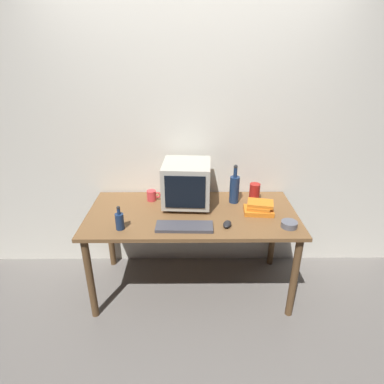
# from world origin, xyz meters

# --- Properties ---
(ground_plane) EXTENTS (6.00, 6.00, 0.00)m
(ground_plane) POSITION_xyz_m (0.00, 0.00, 0.00)
(ground_plane) COLOR slate
(back_wall) EXTENTS (4.00, 0.08, 2.50)m
(back_wall) POSITION_xyz_m (0.00, 0.45, 1.25)
(back_wall) COLOR silver
(back_wall) RESTS_ON ground
(desk) EXTENTS (1.68, 0.79, 0.75)m
(desk) POSITION_xyz_m (0.00, 0.00, 0.67)
(desk) COLOR brown
(desk) RESTS_ON ground
(crt_monitor) EXTENTS (0.40, 0.41, 0.37)m
(crt_monitor) POSITION_xyz_m (-0.04, 0.14, 0.95)
(crt_monitor) COLOR #B2AD9E
(crt_monitor) RESTS_ON desk
(keyboard) EXTENTS (0.42, 0.16, 0.02)m
(keyboard) POSITION_xyz_m (-0.06, -0.24, 0.77)
(keyboard) COLOR #3F3F47
(keyboard) RESTS_ON desk
(computer_mouse) EXTENTS (0.09, 0.11, 0.04)m
(computer_mouse) POSITION_xyz_m (0.26, -0.22, 0.77)
(computer_mouse) COLOR black
(computer_mouse) RESTS_ON desk
(bottle_tall) EXTENTS (0.08, 0.08, 0.34)m
(bottle_tall) POSITION_xyz_m (0.36, 0.19, 0.88)
(bottle_tall) COLOR navy
(bottle_tall) RESTS_ON desk
(bottle_short) EXTENTS (0.06, 0.06, 0.19)m
(bottle_short) POSITION_xyz_m (-0.53, -0.25, 0.82)
(bottle_short) COLOR navy
(bottle_short) RESTS_ON desk
(book_stack) EXTENTS (0.25, 0.19, 0.09)m
(book_stack) POSITION_xyz_m (0.54, -0.01, 0.80)
(book_stack) COLOR orange
(book_stack) RESTS_ON desk
(mug) EXTENTS (0.12, 0.08, 0.09)m
(mug) POSITION_xyz_m (-0.35, 0.22, 0.80)
(mug) COLOR #CC383D
(mug) RESTS_ON desk
(cd_spindle) EXTENTS (0.12, 0.12, 0.04)m
(cd_spindle) POSITION_xyz_m (0.72, -0.23, 0.78)
(cd_spindle) COLOR #595B66
(cd_spindle) RESTS_ON desk
(metal_canister) EXTENTS (0.09, 0.09, 0.15)m
(metal_canister) POSITION_xyz_m (0.54, 0.23, 0.83)
(metal_canister) COLOR #A51E19
(metal_canister) RESTS_ON desk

